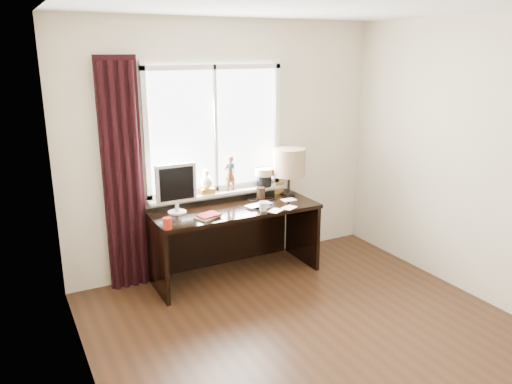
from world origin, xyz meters
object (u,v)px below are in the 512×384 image
laptop (259,205)px  monitor (176,186)px  table_lamp (289,163)px  mug (263,206)px  desk (231,227)px  red_cup (167,223)px

laptop → monitor: (-0.81, 0.18, 0.27)m
laptop → table_lamp: size_ratio=0.56×
laptop → mug: mug is taller
mug → monitor: size_ratio=0.21×
table_lamp → desk: bearing=-178.0°
red_cup → desk: (0.80, 0.40, -0.30)m
monitor → table_lamp: bearing=1.3°
monitor → mug: bearing=-23.8°
red_cup → table_lamp: size_ratio=0.20×
laptop → desk: size_ratio=0.17×
red_cup → monitor: monitor is taller
mug → red_cup: red_cup is taller
monitor → table_lamp: 1.29m
table_lamp → monitor: bearing=-178.7°
table_lamp → mug: bearing=-144.4°
laptop → desk: (-0.24, 0.19, -0.26)m
mug → red_cup: (-1.00, -0.05, 0.00)m
mug → desk: 0.50m
laptop → mug: bearing=-115.0°
red_cup → monitor: (0.23, 0.39, 0.23)m
red_cup → table_lamp: (1.52, 0.42, 0.31)m
laptop → mug: size_ratio=2.88×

